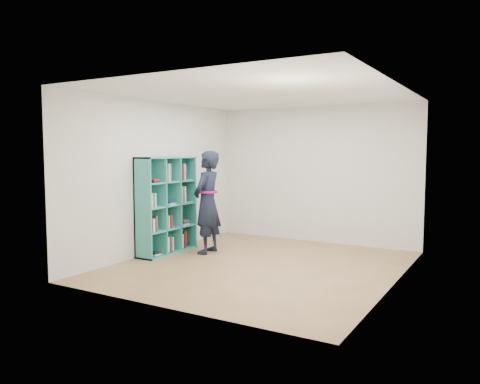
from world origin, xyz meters
The scene contains 9 objects.
floor centered at (0.00, 0.00, 0.00)m, with size 4.50×4.50×0.00m, color olive.
ceiling centered at (0.00, 0.00, 2.60)m, with size 4.50×4.50×0.00m, color white.
wall_left centered at (-2.00, 0.00, 1.30)m, with size 0.02×4.50×2.60m, color silver.
wall_right centered at (2.00, 0.00, 1.30)m, with size 0.02×4.50×2.60m, color silver.
wall_back centered at (0.00, 2.25, 1.30)m, with size 4.00×0.02×2.60m, color silver.
wall_front centered at (0.00, -2.25, 1.30)m, with size 4.00×0.02×2.60m, color silver.
bookshelf centered at (-1.84, -0.01, 0.81)m, with size 0.36×1.24×1.65m.
person centered at (-1.20, 0.34, 0.88)m, with size 0.49×0.68×1.76m.
smartphone centered at (-1.36, 0.41, 0.99)m, with size 0.04×0.08×0.13m.
Camera 1 is at (3.29, -6.23, 1.75)m, focal length 35.00 mm.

